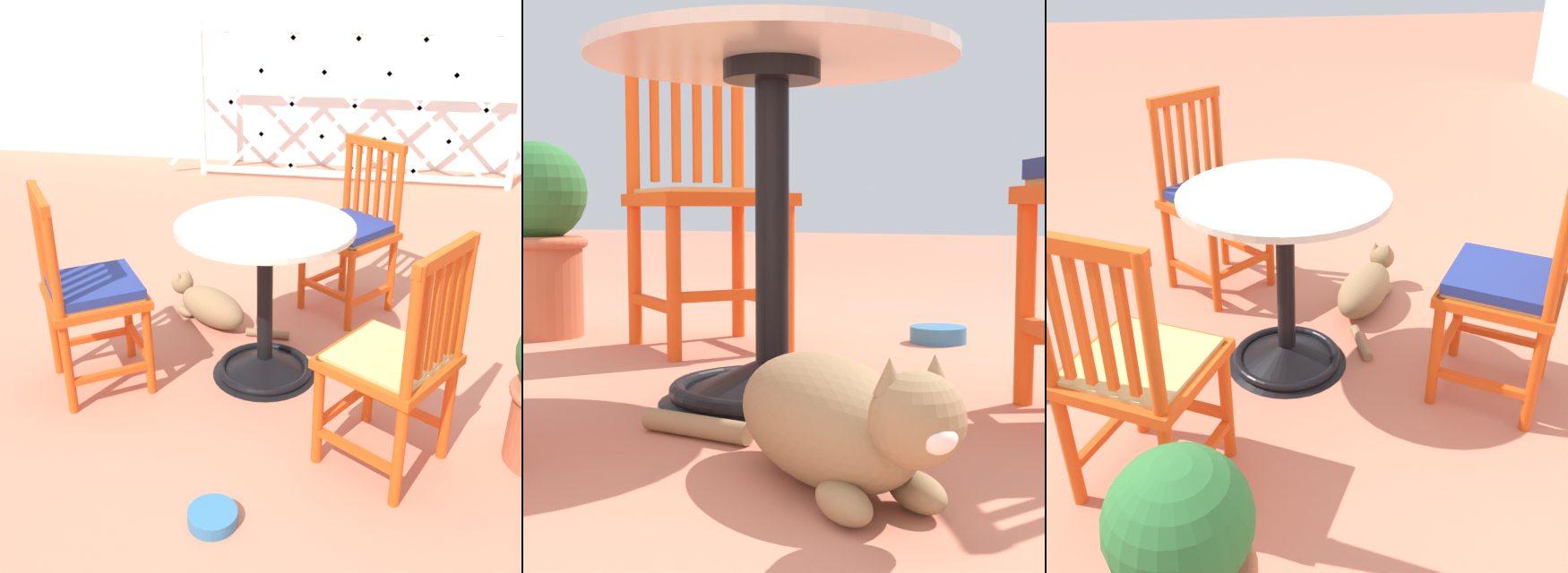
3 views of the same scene
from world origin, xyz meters
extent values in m
plane|color=#C6755B|center=(0.00, 0.00, 0.00)|extent=(24.00, 24.00, 0.00)
cone|color=black|center=(-0.12, 0.18, 0.05)|extent=(0.48, 0.48, 0.10)
torus|color=black|center=(-0.12, 0.18, 0.03)|extent=(0.44, 0.44, 0.04)
cylinder|color=black|center=(-0.12, 0.18, 0.37)|extent=(0.07, 0.07, 0.66)
cylinder|color=black|center=(-0.12, 0.18, 0.68)|extent=(0.20, 0.20, 0.04)
cylinder|color=beige|center=(-0.12, 0.18, 0.72)|extent=(0.76, 0.76, 0.02)
cylinder|color=#E04C14|center=(-0.78, 0.21, 0.23)|extent=(0.04, 0.04, 0.45)
cylinder|color=#E04C14|center=(-0.58, -0.06, 0.23)|extent=(0.04, 0.04, 0.45)
cylinder|color=#E04C14|center=(-1.06, 0.01, 0.46)|extent=(0.04, 0.04, 0.91)
cylinder|color=#E04C14|center=(-0.86, -0.26, 0.46)|extent=(0.04, 0.04, 0.91)
cube|color=#E04C14|center=(-0.92, 0.11, 0.14)|extent=(0.29, 0.22, 0.03)
cube|color=#E04C14|center=(-0.72, -0.16, 0.14)|extent=(0.29, 0.22, 0.03)
cube|color=#E04C14|center=(-0.68, 0.07, 0.17)|extent=(0.22, 0.29, 0.03)
cube|color=#E04C14|center=(-0.82, -0.02, 0.43)|extent=(0.56, 0.56, 0.04)
cube|color=tan|center=(-0.82, -0.02, 0.45)|extent=(0.49, 0.49, 0.02)
cube|color=#E04C14|center=(-1.02, -0.04, 0.68)|extent=(0.03, 0.03, 0.39)
cube|color=#E04C14|center=(-0.98, -0.10, 0.68)|extent=(0.03, 0.03, 0.39)
cube|color=#E04C14|center=(-0.94, -0.15, 0.68)|extent=(0.03, 0.03, 0.39)
cube|color=#E04C14|center=(-0.90, -0.21, 0.68)|extent=(0.03, 0.03, 0.39)
cube|color=#E04C14|center=(-0.96, -0.12, 0.89)|extent=(0.25, 0.33, 0.04)
cube|color=navy|center=(-0.82, -0.02, 0.48)|extent=(0.50, 0.50, 0.04)
cylinder|color=#E04C14|center=(0.18, -0.39, 0.23)|extent=(0.04, 0.04, 0.45)
cylinder|color=#E04C14|center=(0.36, -0.10, 0.23)|extent=(0.04, 0.04, 0.45)
cylinder|color=#E04C14|center=(0.47, -0.56, 0.46)|extent=(0.04, 0.04, 0.91)
cylinder|color=#E04C14|center=(0.65, -0.28, 0.46)|extent=(0.04, 0.04, 0.91)
cube|color=#E04C14|center=(0.32, -0.47, 0.14)|extent=(0.30, 0.20, 0.03)
cube|color=#E04C14|center=(0.50, -0.19, 0.14)|extent=(0.30, 0.20, 0.03)
cube|color=#E04C14|center=(0.27, -0.24, 0.17)|extent=(0.20, 0.30, 0.03)
cube|color=#E04C14|center=(0.41, -0.33, 0.43)|extent=(0.55, 0.55, 0.04)
cube|color=tan|center=(0.41, -0.33, 0.45)|extent=(0.48, 0.48, 0.02)
cube|color=#E04C14|center=(0.50, -0.51, 0.68)|extent=(0.03, 0.03, 0.39)
cube|color=#E04C14|center=(0.54, -0.45, 0.68)|extent=(0.03, 0.03, 0.39)
cube|color=#E04C14|center=(0.58, -0.39, 0.68)|extent=(0.03, 0.03, 0.39)
cube|color=#E04C14|center=(0.61, -0.33, 0.68)|extent=(0.03, 0.03, 0.39)
cube|color=#E04C14|center=(0.56, -0.42, 0.89)|extent=(0.23, 0.34, 0.04)
cylinder|color=#E04C14|center=(0.23, 0.66, 0.23)|extent=(0.04, 0.04, 0.45)
cylinder|color=#E04C14|center=(-0.04, 0.86, 0.23)|extent=(0.04, 0.04, 0.45)
cylinder|color=#E04C14|center=(0.44, 0.93, 0.46)|extent=(0.04, 0.04, 0.91)
cylinder|color=#E04C14|center=(0.17, 1.13, 0.46)|extent=(0.04, 0.04, 0.91)
cube|color=#E04C14|center=(0.33, 0.79, 0.14)|extent=(0.23, 0.29, 0.03)
cube|color=#E04C14|center=(0.06, 1.00, 0.14)|extent=(0.23, 0.29, 0.03)
cube|color=#E04C14|center=(0.10, 0.76, 0.17)|extent=(0.29, 0.23, 0.03)
cube|color=#E04C14|center=(0.20, 0.90, 0.43)|extent=(0.56, 0.56, 0.04)
cube|color=tan|center=(0.20, 0.90, 0.45)|extent=(0.49, 0.49, 0.02)
cube|color=#E04C14|center=(0.38, 0.97, 0.68)|extent=(0.03, 0.03, 0.39)
cube|color=#E04C14|center=(0.33, 1.01, 0.68)|extent=(0.03, 0.03, 0.39)
cube|color=navy|center=(0.20, 0.90, 0.48)|extent=(0.50, 0.50, 0.04)
ellipsoid|color=#8E704C|center=(-0.47, 0.60, 0.10)|extent=(0.47, 0.42, 0.19)
ellipsoid|color=silver|center=(-0.56, 0.66, 0.08)|extent=(0.23, 0.23, 0.14)
sphere|color=#8E704C|center=(-0.68, 0.75, 0.15)|extent=(0.12, 0.12, 0.12)
ellipsoid|color=silver|center=(-0.71, 0.77, 0.14)|extent=(0.07, 0.07, 0.04)
cone|color=#8E704C|center=(-0.69, 0.71, 0.20)|extent=(0.04, 0.04, 0.04)
cone|color=#8E704C|center=(-0.65, 0.77, 0.20)|extent=(0.04, 0.04, 0.04)
ellipsoid|color=#8E704C|center=(-0.64, 0.65, 0.03)|extent=(0.13, 0.12, 0.05)
ellipsoid|color=#8E704C|center=(-0.58, 0.74, 0.03)|extent=(0.13, 0.12, 0.05)
cylinder|color=#8E704C|center=(-0.16, 0.50, 0.02)|extent=(0.22, 0.04, 0.04)
torus|color=#B25B3D|center=(1.02, -0.24, 0.30)|extent=(0.32, 0.32, 0.04)
sphere|color=#2D6B33|center=(1.02, -0.24, 0.46)|extent=(0.32, 0.32, 0.32)
camera|label=1|loc=(0.33, -2.36, 1.67)|focal=41.12mm
camera|label=2|loc=(-1.06, 1.70, 0.40)|focal=54.03mm
camera|label=3|loc=(1.97, -0.16, 1.53)|focal=39.95mm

